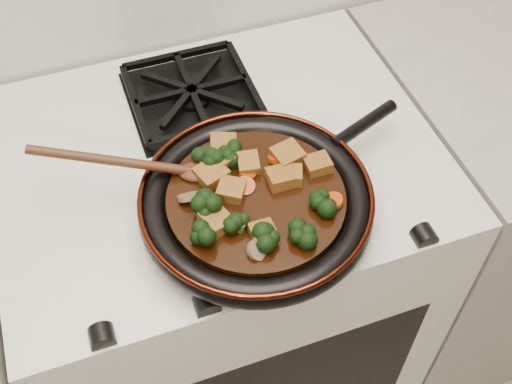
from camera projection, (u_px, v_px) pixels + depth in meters
name	position (u px, v px, depth m)	size (l,w,h in m)	color
stove	(225.00, 286.00, 1.45)	(0.76, 0.60, 0.90)	beige
burner_grate_front	(241.00, 208.00, 1.01)	(0.23, 0.23, 0.03)	black
burner_grate_back	(192.00, 94.00, 1.17)	(0.23, 0.23, 0.03)	black
skillet	(257.00, 202.00, 0.98)	(0.47, 0.36, 0.05)	black
braising_sauce	(256.00, 201.00, 0.98)	(0.27, 0.27, 0.02)	black
tofu_cube_0	(231.00, 191.00, 0.96)	(0.04, 0.04, 0.02)	brown
tofu_cube_1	(212.00, 175.00, 0.98)	(0.04, 0.04, 0.02)	brown
tofu_cube_2	(288.00, 156.00, 1.01)	(0.04, 0.04, 0.02)	brown
tofu_cube_3	(281.00, 178.00, 0.98)	(0.04, 0.04, 0.02)	brown
tofu_cube_4	(216.00, 222.00, 0.93)	(0.04, 0.04, 0.02)	brown
tofu_cube_5	(318.00, 165.00, 1.00)	(0.04, 0.04, 0.02)	brown
tofu_cube_6	(223.00, 145.00, 1.02)	(0.04, 0.04, 0.02)	brown
tofu_cube_7	(249.00, 164.00, 1.00)	(0.04, 0.03, 0.02)	brown
tofu_cube_8	(217.00, 162.00, 1.00)	(0.04, 0.05, 0.02)	brown
tofu_cube_9	(263.00, 234.00, 0.91)	(0.04, 0.04, 0.02)	brown
tofu_cube_10	(292.00, 176.00, 0.98)	(0.04, 0.03, 0.02)	brown
broccoli_floret_0	(207.00, 236.00, 0.91)	(0.06, 0.06, 0.06)	black
broccoli_floret_1	(228.00, 150.00, 1.01)	(0.05, 0.05, 0.05)	black
broccoli_floret_2	(299.00, 236.00, 0.91)	(0.06, 0.06, 0.05)	black
broccoli_floret_3	(205.00, 160.00, 1.00)	(0.06, 0.06, 0.06)	black
broccoli_floret_4	(207.00, 208.00, 0.94)	(0.06, 0.06, 0.06)	black
broccoli_floret_5	(269.00, 241.00, 0.91)	(0.06, 0.06, 0.05)	black
broccoli_floret_6	(241.00, 225.00, 0.92)	(0.05, 0.05, 0.06)	black
broccoli_floret_7	(326.00, 203.00, 0.95)	(0.06, 0.06, 0.05)	black
broccoli_floret_8	(222.00, 159.00, 1.00)	(0.06, 0.06, 0.05)	black
carrot_coin_0	(277.00, 158.00, 1.01)	(0.03, 0.03, 0.01)	#A12F04
carrot_coin_1	(247.00, 174.00, 0.99)	(0.03, 0.03, 0.01)	#A12F04
carrot_coin_2	(227.00, 193.00, 0.96)	(0.03, 0.03, 0.01)	#A12F04
carrot_coin_3	(333.00, 201.00, 0.96)	(0.03, 0.03, 0.01)	#A12F04
carrot_coin_4	(245.00, 186.00, 0.97)	(0.03, 0.03, 0.01)	#A12F04
mushroom_slice_0	(285.00, 150.00, 1.02)	(0.04, 0.04, 0.01)	brown
mushroom_slice_1	(258.00, 250.00, 0.90)	(0.03, 0.03, 0.01)	brown
mushroom_slice_2	(189.00, 197.00, 0.96)	(0.03, 0.03, 0.01)	brown
wooden_spoon	(148.00, 165.00, 0.98)	(0.16, 0.07, 0.25)	#45200E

